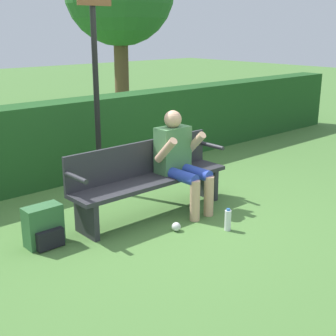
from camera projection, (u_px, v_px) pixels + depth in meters
The scene contains 8 objects.
ground_plane at pixel (152, 214), 5.31m from camera, with size 40.00×40.00×0.00m, color #4C7A38.
hedge_back at pixel (69, 140), 6.43m from camera, with size 12.00×0.47×1.09m.
park_bench at pixel (148, 177), 5.23m from camera, with size 1.96×0.42×0.81m.
person_seated at pixel (180, 157), 5.30m from camera, with size 0.53×0.65×1.14m.
backpack at pixel (44, 227), 4.51m from camera, with size 0.36×0.26×0.40m.
water_bottle at pixel (228, 220), 4.86m from camera, with size 0.07×0.07×0.24m.
signpost at pixel (96, 74), 5.66m from camera, with size 0.46×0.09×2.58m.
litter_crumple at pixel (176, 227), 4.86m from camera, with size 0.09×0.09×0.09m.
Camera 1 is at (-3.14, -3.81, 2.04)m, focal length 50.00 mm.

